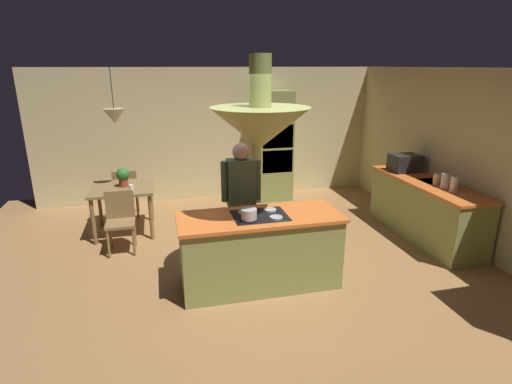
# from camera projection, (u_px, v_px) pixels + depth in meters

# --- Properties ---
(ground) EXTENTS (8.16, 8.16, 0.00)m
(ground) POSITION_uv_depth(u_px,v_px,m) (256.00, 276.00, 5.19)
(ground) COLOR #9E7042
(wall_back) EXTENTS (6.80, 0.10, 2.55)m
(wall_back) POSITION_uv_depth(u_px,v_px,m) (215.00, 134.00, 8.00)
(wall_back) COLOR beige
(wall_back) RESTS_ON ground
(wall_right) EXTENTS (0.10, 7.20, 2.55)m
(wall_right) POSITION_uv_depth(u_px,v_px,m) (465.00, 159.00, 5.91)
(wall_right) COLOR beige
(wall_right) RESTS_ON ground
(kitchen_island) EXTENTS (1.93, 0.77, 0.92)m
(kitchen_island) POSITION_uv_depth(u_px,v_px,m) (260.00, 250.00, 4.87)
(kitchen_island) COLOR #8C934C
(kitchen_island) RESTS_ON ground
(counter_run_right) EXTENTS (0.73, 2.19, 0.90)m
(counter_run_right) POSITION_uv_depth(u_px,v_px,m) (425.00, 209.00, 6.25)
(counter_run_right) COLOR #8C934C
(counter_run_right) RESTS_ON ground
(oven_tower) EXTENTS (0.66, 0.62, 2.13)m
(oven_tower) POSITION_uv_depth(u_px,v_px,m) (273.00, 146.00, 7.94)
(oven_tower) COLOR #8C934C
(oven_tower) RESTS_ON ground
(dining_table) EXTENTS (0.95, 0.91, 0.76)m
(dining_table) POSITION_uv_depth(u_px,v_px,m) (123.00, 193.00, 6.37)
(dining_table) COLOR olive
(dining_table) RESTS_ON ground
(person_at_island) EXTENTS (0.53, 0.22, 1.64)m
(person_at_island) POSITION_uv_depth(u_px,v_px,m) (241.00, 196.00, 5.31)
(person_at_island) COLOR tan
(person_at_island) RESTS_ON ground
(range_hood) EXTENTS (1.10, 1.10, 1.00)m
(range_hood) POSITION_uv_depth(u_px,v_px,m) (260.00, 125.00, 4.42)
(range_hood) COLOR #8C934C
(pendant_light_over_table) EXTENTS (0.32, 0.32, 0.82)m
(pendant_light_over_table) POSITION_uv_depth(u_px,v_px,m) (114.00, 116.00, 6.01)
(pendant_light_over_table) COLOR beige
(chair_facing_island) EXTENTS (0.40, 0.40, 0.87)m
(chair_facing_island) POSITION_uv_depth(u_px,v_px,m) (120.00, 217.00, 5.78)
(chair_facing_island) COLOR olive
(chair_facing_island) RESTS_ON ground
(chair_by_back_wall) EXTENTS (0.40, 0.40, 0.87)m
(chair_by_back_wall) POSITION_uv_depth(u_px,v_px,m) (126.00, 190.00, 7.04)
(chair_by_back_wall) COLOR olive
(chair_by_back_wall) RESTS_ON ground
(potted_plant_on_table) EXTENTS (0.20, 0.20, 0.30)m
(potted_plant_on_table) POSITION_uv_depth(u_px,v_px,m) (123.00, 176.00, 6.31)
(potted_plant_on_table) COLOR #99382D
(potted_plant_on_table) RESTS_ON dining_table
(cup_on_table) EXTENTS (0.07, 0.07, 0.09)m
(cup_on_table) POSITION_uv_depth(u_px,v_px,m) (131.00, 188.00, 6.15)
(cup_on_table) COLOR white
(cup_on_table) RESTS_ON dining_table
(canister_flour) EXTENTS (0.10, 0.10, 0.21)m
(canister_flour) POSITION_uv_depth(u_px,v_px,m) (454.00, 185.00, 5.59)
(canister_flour) COLOR silver
(canister_flour) RESTS_ON counter_run_right
(canister_sugar) EXTENTS (0.12, 0.12, 0.22)m
(canister_sugar) POSITION_uv_depth(u_px,v_px,m) (445.00, 181.00, 5.76)
(canister_sugar) COLOR silver
(canister_sugar) RESTS_ON counter_run_right
(canister_tea) EXTENTS (0.11, 0.11, 0.16)m
(canister_tea) POSITION_uv_depth(u_px,v_px,m) (437.00, 179.00, 5.93)
(canister_tea) COLOR #E0B78C
(canister_tea) RESTS_ON counter_run_right
(microwave_on_counter) EXTENTS (0.46, 0.36, 0.28)m
(microwave_on_counter) POSITION_uv_depth(u_px,v_px,m) (405.00, 163.00, 6.67)
(microwave_on_counter) COLOR #232326
(microwave_on_counter) RESTS_ON counter_run_right
(cooking_pot_on_cooktop) EXTENTS (0.18, 0.18, 0.12)m
(cooking_pot_on_cooktop) POSITION_uv_depth(u_px,v_px,m) (249.00, 214.00, 4.55)
(cooking_pot_on_cooktop) COLOR #B2B2B7
(cooking_pot_on_cooktop) RESTS_ON kitchen_island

